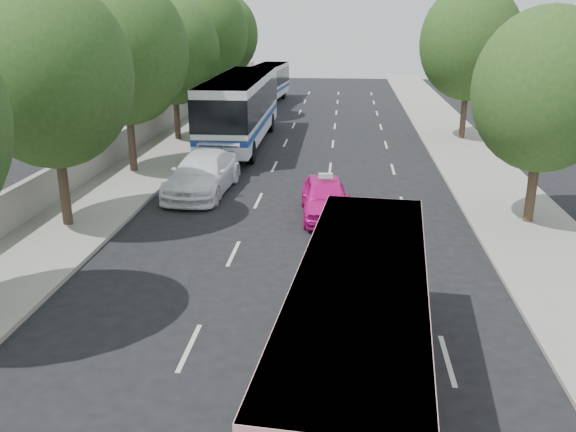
# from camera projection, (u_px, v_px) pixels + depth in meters

# --- Properties ---
(ground) EXTENTS (120.00, 120.00, 0.00)m
(ground) POSITION_uv_depth(u_px,v_px,m) (277.00, 312.00, 16.37)
(ground) COLOR black
(ground) RESTS_ON ground
(sidewalk_left) EXTENTS (4.00, 90.00, 0.15)m
(sidewalk_left) POSITION_uv_depth(u_px,v_px,m) (171.00, 146.00, 35.95)
(sidewalk_left) COLOR #9E998E
(sidewalk_left) RESTS_ON ground
(sidewalk_right) EXTENTS (4.00, 90.00, 0.12)m
(sidewalk_right) POSITION_uv_depth(u_px,v_px,m) (465.00, 153.00, 34.47)
(sidewalk_right) COLOR #9E998E
(sidewalk_right) RESTS_ON ground
(low_wall) EXTENTS (0.30, 90.00, 1.50)m
(low_wall) POSITION_uv_depth(u_px,v_px,m) (140.00, 132.00, 35.85)
(low_wall) COLOR #9E998E
(low_wall) RESTS_ON sidewalk_left
(tree_left_b) EXTENTS (5.70, 5.70, 8.88)m
(tree_left_b) POSITION_uv_depth(u_px,v_px,m) (51.00, 68.00, 20.85)
(tree_left_b) COLOR #38281E
(tree_left_b) RESTS_ON ground
(tree_left_c) EXTENTS (6.00, 6.00, 9.35)m
(tree_left_c) POSITION_uv_depth(u_px,v_px,m) (125.00, 46.00, 28.31)
(tree_left_c) COLOR #38281E
(tree_left_c) RESTS_ON ground
(tree_left_d) EXTENTS (5.52, 5.52, 8.60)m
(tree_left_d) POSITION_uv_depth(u_px,v_px,m) (174.00, 47.00, 36.01)
(tree_left_d) COLOR #38281E
(tree_left_d) RESTS_ON ground
(tree_left_e) EXTENTS (6.30, 6.30, 9.82)m
(tree_left_e) POSITION_uv_depth(u_px,v_px,m) (205.00, 29.00, 43.29)
(tree_left_e) COLOR #38281E
(tree_left_e) RESTS_ON ground
(tree_left_f) EXTENTS (5.88, 5.88, 9.16)m
(tree_left_f) POSITION_uv_depth(u_px,v_px,m) (224.00, 32.00, 50.99)
(tree_left_f) COLOR #38281E
(tree_left_f) RESTS_ON ground
(tree_right_near) EXTENTS (5.10, 5.10, 7.95)m
(tree_right_near) POSITION_uv_depth(u_px,v_px,m) (548.00, 85.00, 21.42)
(tree_right_near) COLOR #38281E
(tree_right_near) RESTS_ON ground
(tree_right_far) EXTENTS (6.00, 6.00, 9.35)m
(tree_right_far) POSITION_uv_depth(u_px,v_px,m) (472.00, 38.00, 36.20)
(tree_right_far) COLOR #38281E
(tree_right_far) RESTS_ON ground
(pink_bus) EXTENTS (3.28, 9.74, 3.05)m
(pink_bus) POSITION_uv_depth(u_px,v_px,m) (360.00, 325.00, 11.80)
(pink_bus) COLOR pink
(pink_bus) RESTS_ON ground
(pink_taxi) EXTENTS (2.24, 4.69, 1.55)m
(pink_taxi) POSITION_uv_depth(u_px,v_px,m) (325.00, 197.00, 23.79)
(pink_taxi) COLOR #E61492
(pink_taxi) RESTS_ON ground
(white_pickup) EXTENTS (2.77, 6.09, 1.73)m
(white_pickup) POSITION_uv_depth(u_px,v_px,m) (203.00, 174.00, 26.85)
(white_pickup) COLOR white
(white_pickup) RESTS_ON ground
(tour_coach_front) EXTENTS (3.00, 13.54, 4.05)m
(tour_coach_front) POSITION_uv_depth(u_px,v_px,m) (240.00, 104.00, 36.01)
(tour_coach_front) COLOR white
(tour_coach_front) RESTS_ON ground
(tour_coach_rear) EXTENTS (3.20, 10.77, 3.18)m
(tour_coach_rear) POSITION_uv_depth(u_px,v_px,m) (265.00, 81.00, 52.40)
(tour_coach_rear) COLOR white
(tour_coach_rear) RESTS_ON ground
(taxi_roof_sign) EXTENTS (0.56, 0.23, 0.18)m
(taxi_roof_sign) POSITION_uv_depth(u_px,v_px,m) (326.00, 176.00, 23.51)
(taxi_roof_sign) COLOR silver
(taxi_roof_sign) RESTS_ON pink_taxi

